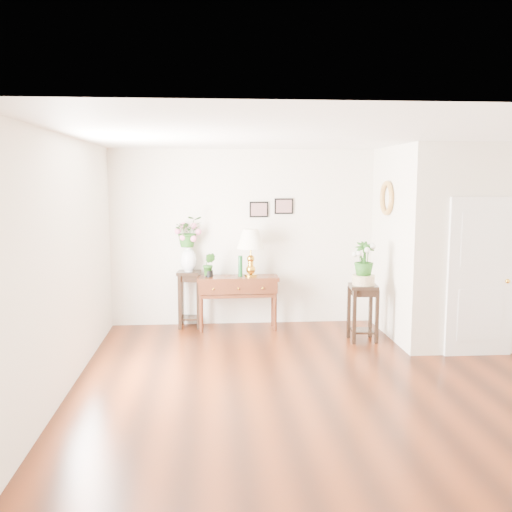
{
  "coord_description": "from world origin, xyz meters",
  "views": [
    {
      "loc": [
        -1.43,
        -6.31,
        2.31
      ],
      "look_at": [
        -0.81,
        1.3,
        1.29
      ],
      "focal_mm": 40.0,
      "sensor_mm": 36.0,
      "label": 1
    }
  ],
  "objects": [
    {
      "name": "potted_plant",
      "position": [
        -1.45,
        2.36,
        1.01
      ],
      "size": [
        0.23,
        0.2,
        0.35
      ],
      "primitive_type": "imported",
      "rotation": [
        0.0,
        0.0,
        -0.24
      ],
      "color": "#215718",
      "rests_on": "console_table"
    },
    {
      "name": "wall_back",
      "position": [
        0.0,
        2.75,
        1.4
      ],
      "size": [
        6.0,
        0.02,
        2.8
      ],
      "primitive_type": "cube",
      "color": "silver",
      "rests_on": "ground"
    },
    {
      "name": "partition",
      "position": [
        2.1,
        1.77,
        1.4
      ],
      "size": [
        1.8,
        1.95,
        2.8
      ],
      "primitive_type": "cube",
      "color": "silver",
      "rests_on": "floor"
    },
    {
      "name": "plant_stand_b",
      "position": [
        0.76,
        1.58,
        0.41
      ],
      "size": [
        0.42,
        0.42,
        0.82
      ],
      "primitive_type": "cube",
      "rotation": [
        0.0,
        0.0,
        -0.1
      ],
      "color": "black",
      "rests_on": "floor"
    },
    {
      "name": "console_table",
      "position": [
        -1.01,
        2.36,
        0.42
      ],
      "size": [
        1.26,
        0.44,
        0.84
      ],
      "primitive_type": "cube",
      "rotation": [
        0.0,
        0.0,
        0.02
      ],
      "color": "#391A0E",
      "rests_on": "floor"
    },
    {
      "name": "plant_stand_a",
      "position": [
        -1.77,
        2.57,
        0.45
      ],
      "size": [
        0.38,
        0.38,
        0.89
      ],
      "primitive_type": "cube",
      "rotation": [
        0.0,
        0.0,
        -0.1
      ],
      "color": "black",
      "rests_on": "floor"
    },
    {
      "name": "art_print_left",
      "position": [
        -0.65,
        2.73,
        1.85
      ],
      "size": [
        0.3,
        0.02,
        0.25
      ],
      "primitive_type": "cube",
      "color": "black",
      "rests_on": "wall_back"
    },
    {
      "name": "ceiling",
      "position": [
        0.0,
        0.0,
        2.8
      ],
      "size": [
        6.0,
        5.5,
        0.02
      ],
      "primitive_type": "cube",
      "color": "white",
      "rests_on": "ground"
    },
    {
      "name": "wall_left",
      "position": [
        -3.0,
        0.0,
        1.4
      ],
      "size": [
        0.02,
        5.5,
        2.8
      ],
      "primitive_type": "cube",
      "color": "silver",
      "rests_on": "ground"
    },
    {
      "name": "narcissus",
      "position": [
        0.76,
        1.58,
        1.19
      ],
      "size": [
        0.3,
        0.3,
        0.5
      ],
      "primitive_type": "imported",
      "rotation": [
        0.0,
        0.0,
        0.07
      ],
      "color": "#215718",
      "rests_on": "ceramic_bowl"
    },
    {
      "name": "floor",
      "position": [
        0.0,
        0.0,
        0.0
      ],
      "size": [
        6.0,
        5.5,
        0.02
      ],
      "primitive_type": "cube",
      "color": "#5F250E",
      "rests_on": "ground"
    },
    {
      "name": "table_lamp",
      "position": [
        -0.81,
        2.36,
        1.19
      ],
      "size": [
        0.55,
        0.55,
        0.74
      ],
      "primitive_type": "cube",
      "rotation": [
        0.0,
        0.0,
        -0.39
      ],
      "color": "gold",
      "rests_on": "console_table"
    },
    {
      "name": "wall_front",
      "position": [
        0.0,
        -2.75,
        1.4
      ],
      "size": [
        6.0,
        0.02,
        2.8
      ],
      "primitive_type": "cube",
      "color": "silver",
      "rests_on": "ground"
    },
    {
      "name": "art_print_right",
      "position": [
        -0.25,
        2.73,
        1.9
      ],
      "size": [
        0.3,
        0.02,
        0.25
      ],
      "primitive_type": "cube",
      "color": "black",
      "rests_on": "wall_back"
    },
    {
      "name": "ceramic_bowl",
      "position": [
        0.76,
        1.58,
        0.9
      ],
      "size": [
        0.39,
        0.39,
        0.14
      ],
      "primitive_type": "cylinder",
      "rotation": [
        0.0,
        0.0,
        0.26
      ],
      "color": "beige",
      "rests_on": "plant_stand_b"
    },
    {
      "name": "porcelain_vase",
      "position": [
        -1.77,
        2.57,
        1.12
      ],
      "size": [
        0.25,
        0.25,
        0.43
      ],
      "primitive_type": null,
      "rotation": [
        0.0,
        0.0,
        -0.02
      ],
      "color": "white",
      "rests_on": "plant_stand_a"
    },
    {
      "name": "wall_ornament",
      "position": [
        1.16,
        1.9,
        2.05
      ],
      "size": [
        0.07,
        0.51,
        0.51
      ],
      "primitive_type": "torus",
      "rotation": [
        0.0,
        1.57,
        0.0
      ],
      "color": "#DAB653",
      "rests_on": "partition"
    },
    {
      "name": "lily_arrangement",
      "position": [
        -1.77,
        2.57,
        1.54
      ],
      "size": [
        0.53,
        0.49,
        0.48
      ],
      "primitive_type": "imported",
      "rotation": [
        0.0,
        0.0,
        0.3
      ],
      "color": "#215718",
      "rests_on": "porcelain_vase"
    },
    {
      "name": "green_vase",
      "position": [
        -0.97,
        2.36,
        1.01
      ],
      "size": [
        0.07,
        0.07,
        0.32
      ],
      "primitive_type": "cylinder",
      "rotation": [
        0.0,
        0.0,
        0.13
      ],
      "color": "#0F481E",
      "rests_on": "console_table"
    },
    {
      "name": "door",
      "position": [
        2.1,
        0.78,
        1.05
      ],
      "size": [
        0.9,
        0.05,
        2.1
      ],
      "primitive_type": "cube",
      "color": "white",
      "rests_on": "floor"
    }
  ]
}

